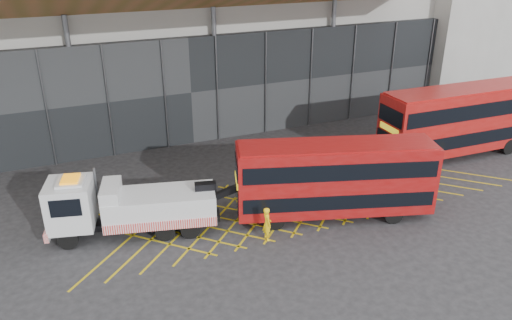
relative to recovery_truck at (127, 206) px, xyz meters
name	(u,v)px	position (x,y,z in m)	size (l,w,h in m)	color
ground_plane	(218,217)	(4.88, -0.31, -1.64)	(120.00, 120.00, 0.00)	#252527
road_markings	(305,198)	(10.48, -0.31, -1.63)	(27.96, 7.16, 0.01)	gold
construction_building	(162,11)	(6.80, 18.09, 7.34)	(55.00, 23.97, 18.00)	#989892
recovery_truck	(127,206)	(0.00, 0.00, 0.00)	(10.17, 4.46, 3.55)	black
bus_towed	(335,177)	(10.92, -2.72, 0.81)	(11.07, 5.67, 4.41)	maroon
bus_second	(462,118)	(23.80, 1.27, 1.14)	(12.40, 3.28, 5.01)	#9E0F0C
worker	(267,224)	(6.51, -3.43, -0.71)	(0.68, 0.45, 1.86)	yellow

